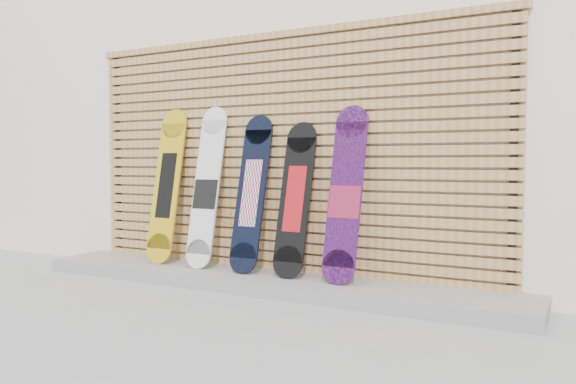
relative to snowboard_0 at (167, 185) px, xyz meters
name	(u,v)px	position (x,y,z in m)	size (l,w,h in m)	color
ground	(234,307)	(1.31, -0.78, -0.88)	(80.00, 80.00, 0.00)	#969699
building	(422,107)	(1.81, 2.72, 0.92)	(12.00, 5.00, 3.60)	white
concrete_step	(262,281)	(1.16, -0.10, -0.82)	(4.60, 0.70, 0.12)	gray
slat_wall	(278,151)	(1.16, 0.19, 0.33)	(4.26, 0.08, 2.29)	#AF8149
snowboard_0	(167,185)	(0.00, 0.00, 0.00)	(0.30, 0.33, 1.52)	gold
snowboard_1	(207,187)	(0.49, -0.01, -0.01)	(0.28, 0.35, 1.53)	white
snowboard_2	(251,193)	(0.99, -0.01, -0.05)	(0.28, 0.36, 1.43)	black
snowboard_3	(295,199)	(1.44, -0.01, -0.09)	(0.28, 0.36, 1.35)	black
snowboard_4	(345,194)	(1.91, -0.02, -0.04)	(0.29, 0.37, 1.47)	black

